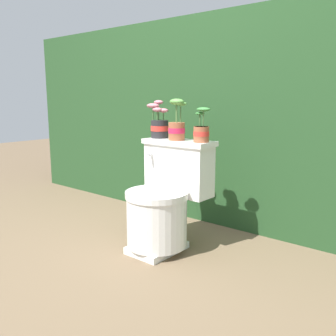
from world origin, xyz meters
TOP-DOWN VIEW (x-y plane):
  - ground_plane at (0.00, 0.00)m, footprint 12.00×12.00m
  - hedge_backdrop at (0.00, 1.02)m, footprint 4.11×0.73m
  - toilet at (0.05, 0.08)m, footprint 0.46×0.49m
  - potted_plant_left at (-0.12, 0.23)m, footprint 0.15×0.12m
  - potted_plant_midleft at (0.05, 0.20)m, footprint 0.12×0.10m
  - potted_plant_middle at (0.23, 0.21)m, footprint 0.10×0.09m

SIDE VIEW (x-z plane):
  - ground_plane at x=0.00m, z-range 0.00..0.00m
  - toilet at x=0.05m, z-range -0.03..0.63m
  - potted_plant_middle at x=0.23m, z-range 0.63..0.83m
  - hedge_backdrop at x=0.00m, z-range 0.00..1.50m
  - potted_plant_left at x=-0.12m, z-range 0.63..0.87m
  - potted_plant_midleft at x=0.05m, z-range 0.63..0.89m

